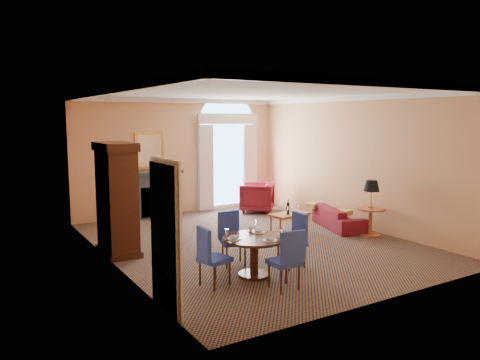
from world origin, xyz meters
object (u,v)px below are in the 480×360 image
armoire (117,201)px  sofa (339,217)px  dining_table (254,247)px  armchair (257,197)px  coffee_table (290,215)px  side_table (371,202)px

armoire → sofa: bearing=-6.8°
armoire → sofa: size_ratio=1.23×
dining_table → armchair: (3.08, 4.61, -0.09)m
armchair → coffee_table: (-0.74, -2.51, 0.02)m
dining_table → sofa: (3.71, 1.91, -0.24)m
armchair → side_table: (0.68, -3.66, 0.37)m
armoire → sofa: 5.37m
armchair → coffee_table: bearing=24.9°
armchair → side_table: 3.74m
armoire → armchair: bearing=24.1°
sofa → armchair: 2.78m
armoire → dining_table: 3.03m
sofa → side_table: size_ratio=1.43×
sofa → coffee_table: coffee_table is taller
armoire → armchair: armoire is taller
sofa → armoire: bearing=101.5°
armoire → side_table: (5.32, -1.59, -0.27)m
armoire → side_table: bearing=-16.6°
sofa → armchair: size_ratio=1.95×
dining_table → sofa: dining_table is taller
side_table → armchair: bearing=100.5°
sofa → coffee_table: size_ratio=1.80×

